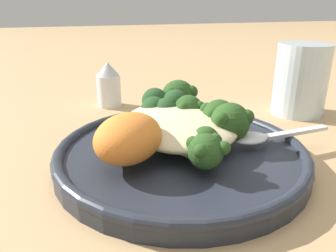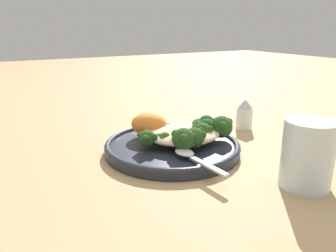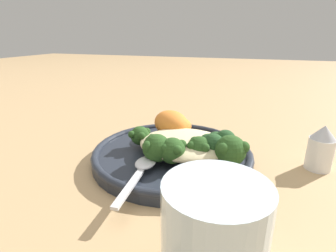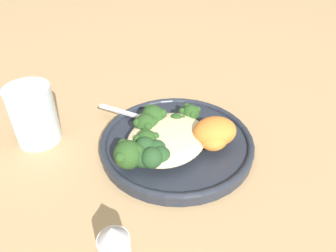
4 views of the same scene
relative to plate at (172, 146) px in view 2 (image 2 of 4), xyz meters
name	(u,v)px [view 2 (image 2 of 4)]	position (x,y,z in m)	size (l,w,h in m)	color
ground_plane	(181,154)	(-0.01, 0.02, -0.01)	(4.00, 4.00, 0.00)	tan
plate	(172,146)	(0.00, 0.00, 0.00)	(0.26, 0.26, 0.02)	#232833
quinoa_mound	(184,134)	(-0.02, 0.01, 0.02)	(0.14, 0.12, 0.03)	beige
broccoli_stalk_0	(153,137)	(0.04, 0.00, 0.02)	(0.12, 0.06, 0.03)	#9EBC66
broccoli_stalk_1	(168,137)	(0.01, 0.00, 0.02)	(0.08, 0.07, 0.03)	#9EBC66
broccoli_stalk_2	(183,138)	(0.00, 0.04, 0.03)	(0.07, 0.12, 0.04)	#9EBC66
broccoli_stalk_3	(191,137)	(-0.02, 0.04, 0.03)	(0.04, 0.10, 0.04)	#9EBC66
broccoli_stalk_4	(197,132)	(-0.05, 0.02, 0.03)	(0.06, 0.09, 0.04)	#9EBC66
broccoli_stalk_5	(216,128)	(-0.09, 0.02, 0.03)	(0.10, 0.09, 0.04)	#9EBC66
sweet_potato_chunk_0	(152,126)	(0.01, -0.06, 0.03)	(0.06, 0.05, 0.03)	orange
sweet_potato_chunk_1	(149,124)	(0.02, -0.06, 0.03)	(0.07, 0.06, 0.04)	orange
kale_tuft	(204,127)	(-0.07, 0.00, 0.03)	(0.06, 0.06, 0.04)	#234723
spoon	(190,155)	(0.02, 0.08, 0.01)	(0.03, 0.12, 0.01)	silver
water_glass	(307,155)	(-0.10, 0.22, 0.04)	(0.08, 0.08, 0.10)	silver
salt_shaker	(245,115)	(-0.22, -0.05, 0.02)	(0.04, 0.04, 0.07)	white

